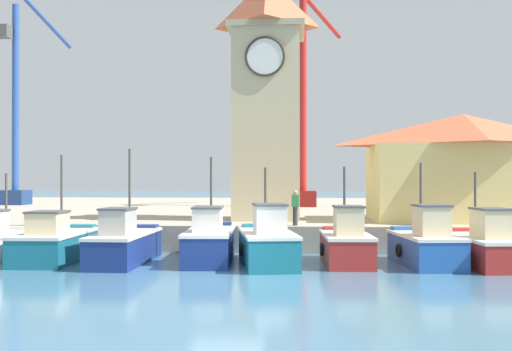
{
  "coord_description": "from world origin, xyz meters",
  "views": [
    {
      "loc": [
        2.4,
        -20.11,
        3.34
      ],
      "look_at": [
        0.4,
        8.64,
        3.5
      ],
      "focal_mm": 42.0,
      "sensor_mm": 36.0,
      "label": 1
    }
  ],
  "objects_px": {
    "fishing_boat_mid_right": "(267,244)",
    "fishing_boat_far_right": "(483,246)",
    "warehouse_right": "(463,166)",
    "dock_worker_near_tower": "(295,207)",
    "port_crane_near": "(17,127)",
    "port_crane_far": "(304,123)",
    "fishing_boat_mid_left": "(124,244)",
    "clock_tower": "(267,92)",
    "fishing_boat_center": "(210,242)",
    "fishing_boat_right_outer": "(426,245)",
    "fishing_boat_right_inner": "(346,244)",
    "fishing_boat_left_inner": "(55,243)"
  },
  "relations": [
    {
      "from": "fishing_boat_mid_left",
      "to": "dock_worker_near_tower",
      "type": "height_order",
      "value": "fishing_boat_mid_left"
    },
    {
      "from": "fishing_boat_mid_left",
      "to": "clock_tower",
      "type": "distance_m",
      "value": 11.96
    },
    {
      "from": "fishing_boat_mid_right",
      "to": "fishing_boat_right_outer",
      "type": "xyz_separation_m",
      "value": [
        6.1,
        0.27,
        -0.02
      ]
    },
    {
      "from": "fishing_boat_right_outer",
      "to": "port_crane_far",
      "type": "height_order",
      "value": "port_crane_far"
    },
    {
      "from": "fishing_boat_left_inner",
      "to": "fishing_boat_far_right",
      "type": "bearing_deg",
      "value": -0.07
    },
    {
      "from": "fishing_boat_right_outer",
      "to": "port_crane_near",
      "type": "relative_size",
      "value": 0.25
    },
    {
      "from": "fishing_boat_right_inner",
      "to": "clock_tower",
      "type": "bearing_deg",
      "value": 114.56
    },
    {
      "from": "fishing_boat_mid_left",
      "to": "fishing_boat_far_right",
      "type": "distance_m",
      "value": 13.96
    },
    {
      "from": "fishing_boat_far_right",
      "to": "port_crane_far",
      "type": "relative_size",
      "value": 0.31
    },
    {
      "from": "fishing_boat_right_outer",
      "to": "warehouse_right",
      "type": "relative_size",
      "value": 0.47
    },
    {
      "from": "fishing_boat_mid_right",
      "to": "clock_tower",
      "type": "height_order",
      "value": "clock_tower"
    },
    {
      "from": "fishing_boat_left_inner",
      "to": "fishing_boat_center",
      "type": "bearing_deg",
      "value": 2.82
    },
    {
      "from": "fishing_boat_left_inner",
      "to": "fishing_boat_right_outer",
      "type": "xyz_separation_m",
      "value": [
        14.72,
        -0.13,
        0.06
      ]
    },
    {
      "from": "fishing_boat_left_inner",
      "to": "fishing_boat_right_inner",
      "type": "bearing_deg",
      "value": 0.24
    },
    {
      "from": "port_crane_far",
      "to": "dock_worker_near_tower",
      "type": "height_order",
      "value": "port_crane_far"
    },
    {
      "from": "fishing_boat_mid_right",
      "to": "clock_tower",
      "type": "relative_size",
      "value": 0.37
    },
    {
      "from": "fishing_boat_right_inner",
      "to": "clock_tower",
      "type": "distance_m",
      "value": 11.05
    },
    {
      "from": "fishing_boat_center",
      "to": "fishing_boat_right_outer",
      "type": "relative_size",
      "value": 1.17
    },
    {
      "from": "fishing_boat_mid_right",
      "to": "warehouse_right",
      "type": "distance_m",
      "value": 12.95
    },
    {
      "from": "fishing_boat_mid_right",
      "to": "port_crane_far",
      "type": "relative_size",
      "value": 0.32
    },
    {
      "from": "clock_tower",
      "to": "dock_worker_near_tower",
      "type": "relative_size",
      "value": 8.86
    },
    {
      "from": "fishing_boat_mid_left",
      "to": "fishing_boat_far_right",
      "type": "xyz_separation_m",
      "value": [
        13.96,
        0.28,
        -0.02
      ]
    },
    {
      "from": "port_crane_near",
      "to": "port_crane_far",
      "type": "height_order",
      "value": "port_crane_near"
    },
    {
      "from": "clock_tower",
      "to": "fishing_boat_left_inner",
      "type": "bearing_deg",
      "value": -136.66
    },
    {
      "from": "fishing_boat_mid_right",
      "to": "port_crane_far",
      "type": "xyz_separation_m",
      "value": [
        1.65,
        22.93,
        6.81
      ]
    },
    {
      "from": "fishing_boat_center",
      "to": "dock_worker_near_tower",
      "type": "bearing_deg",
      "value": 45.67
    },
    {
      "from": "dock_worker_near_tower",
      "to": "clock_tower",
      "type": "bearing_deg",
      "value": 110.96
    },
    {
      "from": "fishing_boat_mid_left",
      "to": "dock_worker_near_tower",
      "type": "xyz_separation_m",
      "value": [
        6.75,
        4.12,
        1.28
      ]
    },
    {
      "from": "fishing_boat_center",
      "to": "dock_worker_near_tower",
      "type": "xyz_separation_m",
      "value": [
        3.43,
        3.51,
        1.25
      ]
    },
    {
      "from": "clock_tower",
      "to": "fishing_boat_far_right",
      "type": "bearing_deg",
      "value": -41.64
    },
    {
      "from": "dock_worker_near_tower",
      "to": "fishing_boat_far_right",
      "type": "bearing_deg",
      "value": -28.0
    },
    {
      "from": "fishing_boat_mid_left",
      "to": "fishing_boat_center",
      "type": "bearing_deg",
      "value": 10.42
    },
    {
      "from": "fishing_boat_mid_right",
      "to": "fishing_boat_far_right",
      "type": "height_order",
      "value": "fishing_boat_mid_right"
    },
    {
      "from": "fishing_boat_center",
      "to": "fishing_boat_right_inner",
      "type": "distance_m",
      "value": 5.44
    },
    {
      "from": "fishing_boat_right_inner",
      "to": "dock_worker_near_tower",
      "type": "bearing_deg",
      "value": 118.09
    },
    {
      "from": "fishing_boat_center",
      "to": "warehouse_right",
      "type": "bearing_deg",
      "value": 31.49
    },
    {
      "from": "fishing_boat_far_right",
      "to": "dock_worker_near_tower",
      "type": "height_order",
      "value": "fishing_boat_far_right"
    },
    {
      "from": "fishing_boat_left_inner",
      "to": "clock_tower",
      "type": "height_order",
      "value": "clock_tower"
    },
    {
      "from": "fishing_boat_far_right",
      "to": "warehouse_right",
      "type": "relative_size",
      "value": 0.54
    },
    {
      "from": "fishing_boat_center",
      "to": "warehouse_right",
      "type": "xyz_separation_m",
      "value": [
        12.0,
        7.35,
        3.2
      ]
    },
    {
      "from": "dock_worker_near_tower",
      "to": "fishing_boat_mid_right",
      "type": "bearing_deg",
      "value": -104.17
    },
    {
      "from": "fishing_boat_left_inner",
      "to": "port_crane_far",
      "type": "height_order",
      "value": "port_crane_far"
    },
    {
      "from": "fishing_boat_left_inner",
      "to": "port_crane_far",
      "type": "xyz_separation_m",
      "value": [
        10.27,
        22.54,
        6.9
      ]
    },
    {
      "from": "fishing_boat_mid_right",
      "to": "fishing_boat_far_right",
      "type": "distance_m",
      "value": 8.28
    },
    {
      "from": "fishing_boat_right_inner",
      "to": "fishing_boat_right_outer",
      "type": "distance_m",
      "value": 3.04
    },
    {
      "from": "fishing_boat_mid_right",
      "to": "fishing_boat_right_inner",
      "type": "relative_size",
      "value": 1.22
    },
    {
      "from": "port_crane_near",
      "to": "fishing_boat_right_outer",
      "type": "bearing_deg",
      "value": -40.99
    },
    {
      "from": "fishing_boat_right_inner",
      "to": "fishing_boat_right_outer",
      "type": "bearing_deg",
      "value": -3.32
    },
    {
      "from": "fishing_boat_mid_right",
      "to": "fishing_boat_right_outer",
      "type": "height_order",
      "value": "fishing_boat_right_outer"
    },
    {
      "from": "warehouse_right",
      "to": "dock_worker_near_tower",
      "type": "xyz_separation_m",
      "value": [
        -8.57,
        -3.84,
        -1.94
      ]
    }
  ]
}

